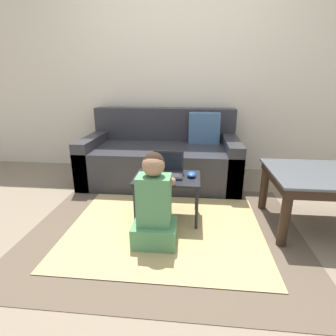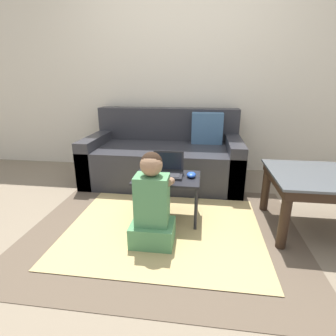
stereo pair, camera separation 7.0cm
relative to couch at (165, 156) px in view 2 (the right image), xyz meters
The scene contains 9 objects.
ground_plane 1.22m from the couch, 82.45° to the right, with size 16.00×16.00×0.00m, color #7F705B.
wall_back 1.10m from the couch, 72.67° to the left, with size 9.00×0.06×2.50m.
area_rug 1.19m from the couch, 82.10° to the right, with size 2.13×1.68×0.01m.
couch is the anchor object (origin of this frame).
coffee_table 1.73m from the couch, 34.28° to the right, with size 0.92×0.70×0.47m.
laptop_desk 0.97m from the couch, 80.54° to the right, with size 0.54×0.38×0.38m.
laptop 0.95m from the couch, 80.33° to the right, with size 0.26×0.19×0.20m.
computer_mouse 1.01m from the couch, 69.19° to the right, with size 0.08×0.10×0.04m.
person_seated 1.33m from the couch, 85.57° to the right, with size 0.31×0.35×0.69m.
Camera 2 is at (0.28, -1.79, 1.14)m, focal length 28.00 mm.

